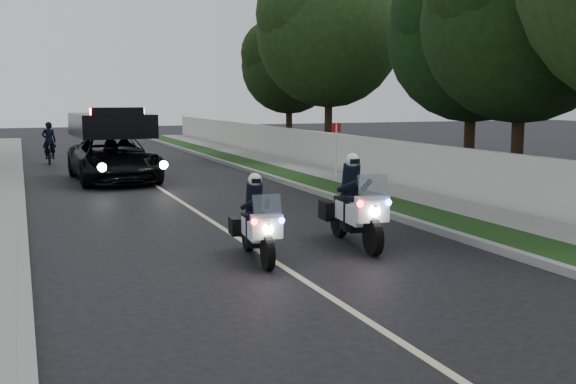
# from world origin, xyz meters

# --- Properties ---
(ground) EXTENTS (120.00, 120.00, 0.00)m
(ground) POSITION_xyz_m (0.00, 0.00, 0.00)
(ground) COLOR black
(ground) RESTS_ON ground
(curb_right) EXTENTS (0.20, 60.00, 0.15)m
(curb_right) POSITION_xyz_m (4.10, 10.00, 0.07)
(curb_right) COLOR gray
(curb_right) RESTS_ON ground
(grass_verge) EXTENTS (1.20, 60.00, 0.16)m
(grass_verge) POSITION_xyz_m (4.80, 10.00, 0.08)
(grass_verge) COLOR #193814
(grass_verge) RESTS_ON ground
(sidewalk_right) EXTENTS (1.40, 60.00, 0.16)m
(sidewalk_right) POSITION_xyz_m (6.10, 10.00, 0.08)
(sidewalk_right) COLOR gray
(sidewalk_right) RESTS_ON ground
(property_wall) EXTENTS (0.22, 60.00, 1.50)m
(property_wall) POSITION_xyz_m (7.10, 10.00, 0.75)
(property_wall) COLOR beige
(property_wall) RESTS_ON ground
(curb_left) EXTENTS (0.20, 60.00, 0.15)m
(curb_left) POSITION_xyz_m (-4.10, 10.00, 0.07)
(curb_left) COLOR gray
(curb_left) RESTS_ON ground
(lane_marking) EXTENTS (0.12, 50.00, 0.01)m
(lane_marking) POSITION_xyz_m (0.00, 10.00, 0.00)
(lane_marking) COLOR #BFB78C
(lane_marking) RESTS_ON ground
(police_moto_left) EXTENTS (0.81, 1.87, 1.54)m
(police_moto_left) POSITION_xyz_m (-0.23, 2.64, 0.00)
(police_moto_left) COLOR white
(police_moto_left) RESTS_ON ground
(police_moto_right) EXTENTS (0.94, 2.18, 1.80)m
(police_moto_right) POSITION_xyz_m (1.91, 3.02, 0.00)
(police_moto_right) COLOR silver
(police_moto_right) RESTS_ON ground
(police_suv) EXTENTS (2.79, 5.68, 2.72)m
(police_suv) POSITION_xyz_m (-1.10, 15.14, 0.00)
(police_suv) COLOR black
(police_suv) RESTS_ON ground
(bicycle) EXTENTS (0.72, 1.82, 0.94)m
(bicycle) POSITION_xyz_m (-2.89, 22.36, 0.00)
(bicycle) COLOR black
(bicycle) RESTS_ON ground
(cyclist) EXTENTS (0.60, 0.41, 1.62)m
(cyclist) POSITION_xyz_m (-2.89, 22.36, 0.00)
(cyclist) COLOR black
(cyclist) RESTS_ON ground
(sign_post) EXTENTS (0.39, 0.39, 2.07)m
(sign_post) POSITION_xyz_m (6.00, 12.29, 0.00)
(sign_post) COLOR #AA110C
(sign_post) RESTS_ON ground
(tree_right_a) EXTENTS (7.57, 7.57, 9.77)m
(tree_right_a) POSITION_xyz_m (9.54, 7.41, 0.00)
(tree_right_a) COLOR black
(tree_right_a) RESTS_ON ground
(tree_right_c) EXTENTS (6.81, 6.81, 9.43)m
(tree_right_c) POSITION_xyz_m (9.98, 10.26, 0.00)
(tree_right_c) COLOR black
(tree_right_c) RESTS_ON ground
(tree_right_d) EXTENTS (7.92, 7.92, 11.08)m
(tree_right_d) POSITION_xyz_m (9.34, 20.03, 0.00)
(tree_right_d) COLOR #1F3E14
(tree_right_d) RESTS_ON ground
(tree_right_e) EXTENTS (6.70, 6.70, 8.94)m
(tree_right_e) POSITION_xyz_m (10.25, 27.20, 0.00)
(tree_right_e) COLOR black
(tree_right_e) RESTS_ON ground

